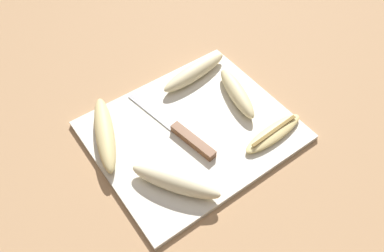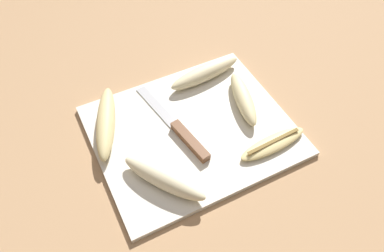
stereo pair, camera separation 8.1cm
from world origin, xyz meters
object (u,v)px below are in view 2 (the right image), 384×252
banana_cream_curved (205,73)px  banana_bright_far (164,178)px  banana_golden_short (273,144)px  knife (183,134)px  banana_soft_right (243,98)px  banana_spotted_left (106,122)px

banana_cream_curved → banana_bright_far: bearing=-133.1°
banana_bright_far → banana_cream_curved: 0.31m
banana_bright_far → banana_golden_short: size_ratio=1.08×
banana_bright_far → banana_golden_short: 0.24m
knife → banana_golden_short: (0.16, -0.11, 0.00)m
banana_soft_right → banana_bright_far: banana_bright_far is taller
knife → banana_soft_right: (0.16, 0.02, 0.01)m
banana_bright_far → knife: bearing=46.2°
knife → banana_spotted_left: banana_spotted_left is taller
banana_spotted_left → banana_golden_short: 0.36m
banana_soft_right → banana_cream_curved: bearing=108.4°
knife → banana_soft_right: banana_soft_right is taller
knife → banana_spotted_left: bearing=135.6°
knife → banana_cream_curved: size_ratio=1.33×
banana_golden_short → knife: bearing=145.2°
banana_bright_far → banana_cream_curved: banana_bright_far is taller
knife → banana_bright_far: bearing=-143.4°
banana_soft_right → banana_spotted_left: 0.31m
banana_spotted_left → banana_cream_curved: (0.26, 0.04, -0.00)m
banana_golden_short → banana_spotted_left: bearing=145.2°
banana_cream_curved → knife: bearing=-132.6°
banana_spotted_left → banana_soft_right: bearing=-13.8°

